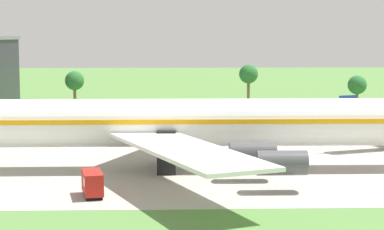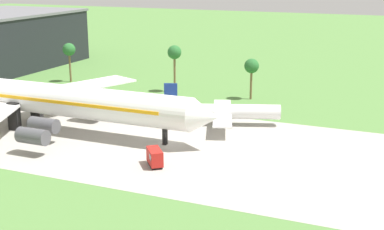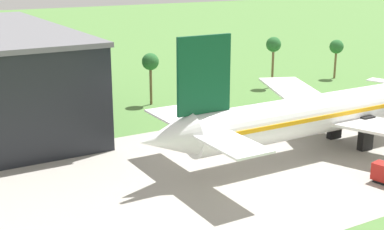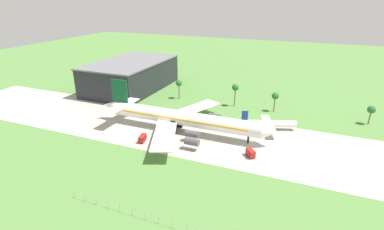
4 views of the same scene
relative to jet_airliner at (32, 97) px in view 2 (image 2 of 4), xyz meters
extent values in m
plane|color=#517F3D|center=(30.41, 0.52, -6.21)|extent=(600.00, 600.00, 0.00)
cube|color=#A8A399|center=(30.41, 0.52, -6.20)|extent=(320.00, 44.00, 0.02)
cylinder|color=white|center=(1.34, 0.00, 0.06)|extent=(67.80, 6.29, 6.29)
cone|color=white|center=(37.76, 0.00, 0.06)|extent=(5.03, 6.16, 6.16)
cube|color=#EFA314|center=(1.34, 0.00, 0.53)|extent=(57.63, 6.41, 0.63)
cube|color=white|center=(-0.15, 14.84, -1.04)|extent=(18.70, 30.58, 0.44)
cylinder|color=#4C4C51|center=(8.46, -7.54, -2.85)|extent=(5.66, 2.83, 2.83)
cylinder|color=#4C4C51|center=(11.00, -13.83, -2.85)|extent=(5.66, 2.83, 2.83)
cylinder|color=#4C4C51|center=(8.46, 7.54, -2.85)|extent=(5.66, 2.83, 2.83)
cylinder|color=#4C4C51|center=(11.00, 13.83, -2.85)|extent=(5.66, 2.83, 2.83)
cube|color=black|center=(29.82, 0.00, -3.39)|extent=(0.70, 0.90, 5.64)
cube|color=black|center=(-2.05, -3.46, -3.39)|extent=(2.40, 1.20, 5.64)
cube|color=black|center=(-2.05, 3.46, -3.39)|extent=(2.40, 1.20, 5.64)
cylinder|color=white|center=(35.25, 16.17, -3.30)|extent=(23.43, 10.90, 3.06)
cube|color=navy|center=(25.17, 12.57, 0.38)|extent=(2.68, 1.15, 4.29)
cube|color=white|center=(35.25, 16.17, -3.60)|extent=(10.68, 21.40, 0.24)
cube|color=black|center=(35.25, 16.17, -4.75)|extent=(2.06, 3.00, 2.91)
cube|color=black|center=(33.04, -10.58, -6.01)|extent=(3.72, 4.01, 0.40)
cube|color=#B21E19|center=(33.04, -10.58, -4.56)|extent=(4.29, 4.65, 2.50)
cube|color=black|center=(33.79, -11.52, -4.19)|extent=(2.54, 2.47, 0.90)
cylinder|color=brown|center=(13.41, 40.09, -1.27)|extent=(0.56, 0.56, 9.88)
sphere|color=#28662D|center=(13.41, 40.09, 4.27)|extent=(3.60, 3.60, 3.60)
cylinder|color=brown|center=(34.18, 40.09, -2.33)|extent=(0.56, 0.56, 7.76)
sphere|color=#28662D|center=(34.18, 40.09, 2.15)|extent=(3.60, 3.60, 3.60)
cylinder|color=brown|center=(-19.33, 40.09, -1.86)|extent=(0.56, 0.56, 8.69)
sphere|color=#28662D|center=(-19.33, 40.09, 3.09)|extent=(3.60, 3.60, 3.60)
camera|label=1|loc=(-1.76, -90.57, 11.34)|focal=65.00mm
camera|label=2|loc=(70.90, -84.54, 25.59)|focal=50.00mm
camera|label=3|loc=(-67.61, -60.15, 23.09)|focal=50.00mm
camera|label=4|loc=(50.20, -108.39, 49.44)|focal=28.00mm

